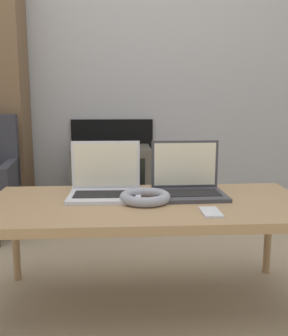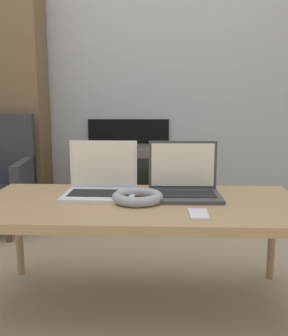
{
  "view_description": "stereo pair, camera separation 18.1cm",
  "coord_description": "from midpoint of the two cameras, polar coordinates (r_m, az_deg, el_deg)",
  "views": [
    {
      "loc": [
        -0.11,
        -1.36,
        0.86
      ],
      "look_at": [
        0.0,
        0.42,
        0.54
      ],
      "focal_mm": 40.0,
      "sensor_mm": 36.0,
      "label": 1
    },
    {
      "loc": [
        0.07,
        -1.36,
        0.86
      ],
      "look_at": [
        0.0,
        0.42,
        0.54
      ],
      "focal_mm": 40.0,
      "sensor_mm": 36.0,
      "label": 2
    }
  ],
  "objects": [
    {
      "name": "table",
      "position": [
        1.54,
        2.92,
        -6.38
      ],
      "size": [
        1.33,
        0.62,
        0.46
      ],
      "color": "#9E7A51",
      "rests_on": "ground_plane"
    },
    {
      "name": "laptop_right",
      "position": [
        1.64,
        9.22,
        -2.46
      ],
      "size": [
        0.31,
        0.24,
        0.23
      ],
      "rotation": [
        0.0,
        0.0,
        0.02
      ],
      "color": "#38383D",
      "rests_on": "table"
    },
    {
      "name": "ground_plane",
      "position": [
        1.61,
        2.82,
        -22.33
      ],
      "size": [
        14.0,
        14.0,
        0.0
      ],
      "primitive_type": "plane",
      "color": "#998466"
    },
    {
      "name": "bookshelf",
      "position": [
        3.17,
        -19.61,
        10.62
      ],
      "size": [
        0.7,
        0.32,
        1.84
      ],
      "color": "brown",
      "rests_on": "ground_plane"
    },
    {
      "name": "headphones",
      "position": [
        1.53,
        2.42,
        -4.47
      ],
      "size": [
        0.21,
        0.21,
        0.04
      ],
      "color": "gray",
      "rests_on": "table"
    },
    {
      "name": "wall_back",
      "position": [
        3.18,
        2.72,
        17.79
      ],
      "size": [
        7.0,
        0.08,
        2.6
      ],
      "color": "#999999",
      "rests_on": "ground_plane"
    },
    {
      "name": "phone",
      "position": [
        1.38,
        12.08,
        -6.94
      ],
      "size": [
        0.07,
        0.12,
        0.01
      ],
      "color": "silver",
      "rests_on": "table"
    },
    {
      "name": "laptop_left",
      "position": [
        1.64,
        -3.42,
        -2.38
      ],
      "size": [
        0.31,
        0.24,
        0.23
      ],
      "rotation": [
        0.0,
        0.0,
        -0.02
      ],
      "color": "silver",
      "rests_on": "table"
    },
    {
      "name": "tv",
      "position": [
        2.94,
        -0.94,
        -1.74
      ],
      "size": [
        0.59,
        0.46,
        0.52
      ],
      "color": "#4C473D",
      "rests_on": "ground_plane"
    }
  ]
}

